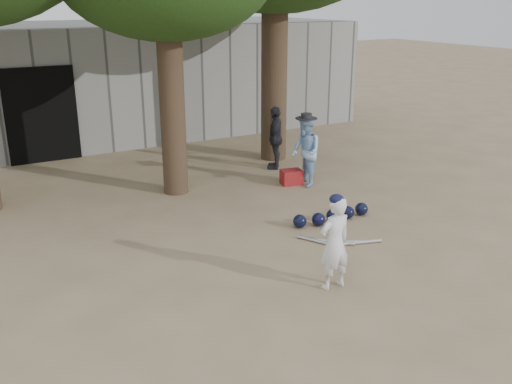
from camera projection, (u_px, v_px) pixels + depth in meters
ground at (254, 287)px, 7.63m from camera, size 70.00×70.00×0.00m
boy_player at (335, 243)px, 7.43m from camera, size 0.47×0.32×1.28m
spectator_blue at (305, 152)px, 11.52m from camera, size 0.66×0.78×1.43m
spectator_dark at (275, 138)px, 12.71m from camera, size 0.77×0.87×1.41m
red_bag at (291, 177)px, 11.79m from camera, size 0.48×0.40×0.30m
back_building at (68, 81)px, 15.62m from camera, size 16.00×5.24×3.00m
helmet_row at (332, 215)px, 9.82m from camera, size 1.51×0.32×0.23m
bat_pile at (339, 242)px, 8.97m from camera, size 1.08×0.83×0.06m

